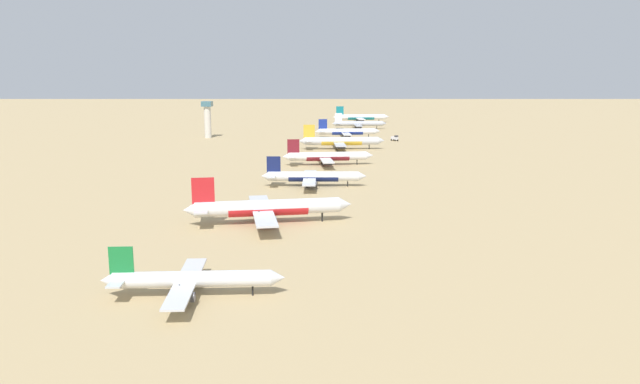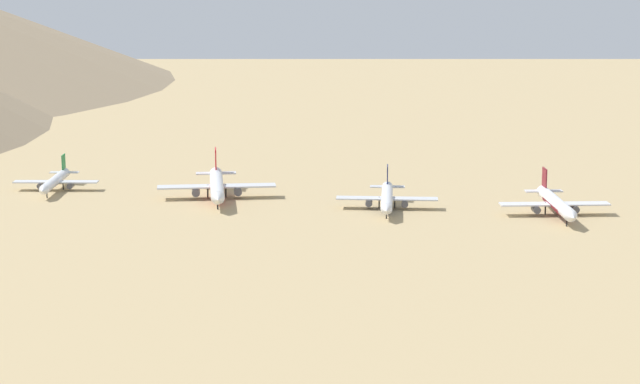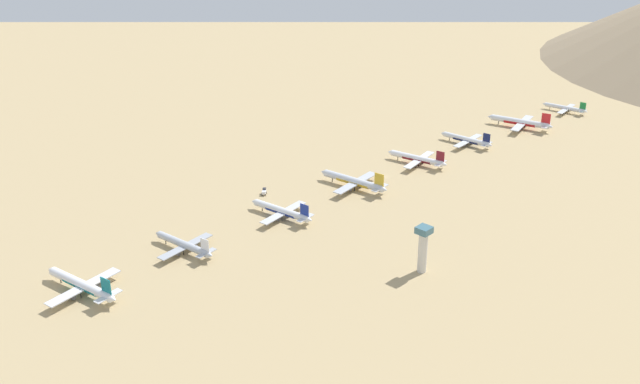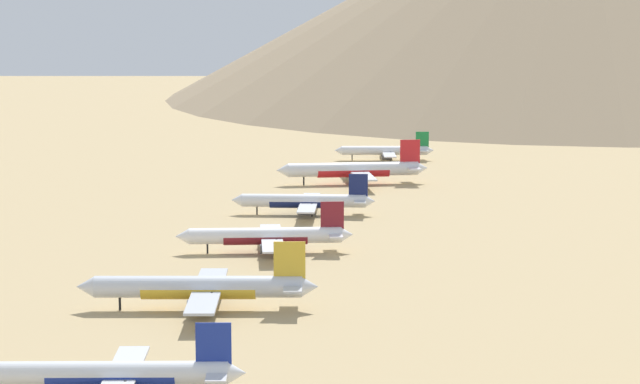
{
  "view_description": "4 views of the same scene",
  "coord_description": "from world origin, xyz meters",
  "px_view_note": "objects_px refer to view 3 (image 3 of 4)",
  "views": [
    {
      "loc": [
        8.32,
        -343.22,
        48.88
      ],
      "look_at": [
        -2.13,
        -129.83,
        5.47
      ],
      "focal_mm": 34.13,
      "sensor_mm": 36.0,
      "label": 1
    },
    {
      "loc": [
        392.35,
        -70.51,
        88.36
      ],
      "look_at": [
        -15.28,
        -116.2,
        4.08
      ],
      "focal_mm": 64.91,
      "sensor_mm": 36.0,
      "label": 2
    },
    {
      "loc": [
        -280.44,
        370.79,
        194.66
      ],
      "look_at": [
        9.83,
        55.29,
        3.54
      ],
      "focal_mm": 41.08,
      "sensor_mm": 36.0,
      "label": 3
    },
    {
      "loc": [
        -50.19,
        310.24,
        71.59
      ],
      "look_at": [
        -9.71,
        -113.22,
        3.72
      ],
      "focal_mm": 74.97,
      "sensor_mm": 36.0,
      "label": 4
    }
  ],
  "objects_px": {
    "service_truck": "(264,191)",
    "control_tower": "(423,247)",
    "parked_jet_2": "(467,140)",
    "parked_jet_0": "(565,108)",
    "parked_jet_5": "(282,211)",
    "parked_jet_7": "(82,285)",
    "parked_jet_4": "(354,181)",
    "parked_jet_6": "(184,245)",
    "parked_jet_3": "(418,159)",
    "parked_jet_1": "(520,122)"
  },
  "relations": [
    {
      "from": "parked_jet_4",
      "to": "parked_jet_7",
      "type": "height_order",
      "value": "parked_jet_4"
    },
    {
      "from": "parked_jet_2",
      "to": "service_truck",
      "type": "distance_m",
      "value": 174.52
    },
    {
      "from": "parked_jet_4",
      "to": "service_truck",
      "type": "height_order",
      "value": "parked_jet_4"
    },
    {
      "from": "parked_jet_3",
      "to": "control_tower",
      "type": "bearing_deg",
      "value": 126.51
    },
    {
      "from": "parked_jet_1",
      "to": "parked_jet_3",
      "type": "relative_size",
      "value": 1.14
    },
    {
      "from": "parked_jet_3",
      "to": "parked_jet_5",
      "type": "bearing_deg",
      "value": 85.69
    },
    {
      "from": "parked_jet_0",
      "to": "parked_jet_6",
      "type": "bearing_deg",
      "value": 83.76
    },
    {
      "from": "service_truck",
      "to": "control_tower",
      "type": "relative_size",
      "value": 0.21
    },
    {
      "from": "parked_jet_1",
      "to": "parked_jet_7",
      "type": "bearing_deg",
      "value": 84.52
    },
    {
      "from": "parked_jet_0",
      "to": "parked_jet_7",
      "type": "xyz_separation_m",
      "value": [
        44.08,
        440.07,
        1.12
      ]
    },
    {
      "from": "parked_jet_3",
      "to": "parked_jet_6",
      "type": "xyz_separation_m",
      "value": [
        18.65,
        192.88,
        -0.12
      ]
    },
    {
      "from": "parked_jet_1",
      "to": "parked_jet_5",
      "type": "xyz_separation_m",
      "value": [
        24.22,
        248.04,
        -0.67
      ]
    },
    {
      "from": "parked_jet_4",
      "to": "parked_jet_6",
      "type": "bearing_deg",
      "value": 84.49
    },
    {
      "from": "service_truck",
      "to": "parked_jet_7",
      "type": "bearing_deg",
      "value": 98.43
    },
    {
      "from": "parked_jet_4",
      "to": "service_truck",
      "type": "xyz_separation_m",
      "value": [
        36.59,
        46.88,
        -3.02
      ]
    },
    {
      "from": "parked_jet_1",
      "to": "service_truck",
      "type": "bearing_deg",
      "value": 76.07
    },
    {
      "from": "parked_jet_6",
      "to": "service_truck",
      "type": "distance_m",
      "value": 86.54
    },
    {
      "from": "parked_jet_3",
      "to": "parked_jet_5",
      "type": "relative_size",
      "value": 1.0
    },
    {
      "from": "parked_jet_5",
      "to": "parked_jet_6",
      "type": "xyz_separation_m",
      "value": [
        9.13,
        66.53,
        -0.11
      ]
    },
    {
      "from": "parked_jet_1",
      "to": "parked_jet_3",
      "type": "distance_m",
      "value": 122.58
    },
    {
      "from": "service_truck",
      "to": "control_tower",
      "type": "bearing_deg",
      "value": 174.8
    },
    {
      "from": "parked_jet_5",
      "to": "parked_jet_7",
      "type": "height_order",
      "value": "parked_jet_7"
    },
    {
      "from": "parked_jet_2",
      "to": "parked_jet_5",
      "type": "xyz_separation_m",
      "value": [
        13.41,
        184.73,
        0.24
      ]
    },
    {
      "from": "parked_jet_5",
      "to": "parked_jet_4",
      "type": "bearing_deg",
      "value": -93.07
    },
    {
      "from": "parked_jet_5",
      "to": "service_truck",
      "type": "distance_m",
      "value": 37.17
    },
    {
      "from": "parked_jet_2",
      "to": "parked_jet_4",
      "type": "height_order",
      "value": "parked_jet_4"
    },
    {
      "from": "parked_jet_6",
      "to": "parked_jet_7",
      "type": "xyz_separation_m",
      "value": [
        2.68,
        61.19,
        0.59
      ]
    },
    {
      "from": "parked_jet_4",
      "to": "control_tower",
      "type": "bearing_deg",
      "value": 148.53
    },
    {
      "from": "parked_jet_4",
      "to": "parked_jet_5",
      "type": "bearing_deg",
      "value": 86.93
    },
    {
      "from": "service_truck",
      "to": "control_tower",
      "type": "distance_m",
      "value": 134.07
    },
    {
      "from": "parked_jet_5",
      "to": "parked_jet_6",
      "type": "relative_size",
      "value": 1.04
    },
    {
      "from": "parked_jet_0",
      "to": "parked_jet_1",
      "type": "relative_size",
      "value": 0.75
    },
    {
      "from": "parked_jet_7",
      "to": "control_tower",
      "type": "distance_m",
      "value": 173.25
    },
    {
      "from": "parked_jet_1",
      "to": "parked_jet_5",
      "type": "height_order",
      "value": "parked_jet_1"
    },
    {
      "from": "service_truck",
      "to": "parked_jet_5",
      "type": "bearing_deg",
      "value": 153.47
    },
    {
      "from": "parked_jet_0",
      "to": "parked_jet_6",
      "type": "distance_m",
      "value": 381.13
    },
    {
      "from": "parked_jet_0",
      "to": "service_truck",
      "type": "xyz_separation_m",
      "value": [
        65.45,
        295.78,
        -1.81
      ]
    },
    {
      "from": "parked_jet_5",
      "to": "service_truck",
      "type": "bearing_deg",
      "value": -26.53
    },
    {
      "from": "parked_jet_0",
      "to": "service_truck",
      "type": "height_order",
      "value": "parked_jet_0"
    },
    {
      "from": "parked_jet_4",
      "to": "control_tower",
      "type": "distance_m",
      "value": 113.36
    },
    {
      "from": "parked_jet_3",
      "to": "service_truck",
      "type": "height_order",
      "value": "parked_jet_3"
    },
    {
      "from": "parked_jet_5",
      "to": "parked_jet_2",
      "type": "bearing_deg",
      "value": -94.15
    },
    {
      "from": "parked_jet_2",
      "to": "control_tower",
      "type": "relative_size",
      "value": 1.71
    },
    {
      "from": "parked_jet_0",
      "to": "parked_jet_2",
      "type": "bearing_deg",
      "value": 81.6
    },
    {
      "from": "parked_jet_3",
      "to": "parked_jet_6",
      "type": "distance_m",
      "value": 193.78
    },
    {
      "from": "parked_jet_0",
      "to": "parked_jet_2",
      "type": "distance_m",
      "value": 129.0
    },
    {
      "from": "parked_jet_2",
      "to": "parked_jet_5",
      "type": "height_order",
      "value": "parked_jet_5"
    },
    {
      "from": "parked_jet_6",
      "to": "control_tower",
      "type": "distance_m",
      "value": 130.39
    },
    {
      "from": "parked_jet_1",
      "to": "service_truck",
      "type": "xyz_separation_m",
      "value": [
        57.4,
        231.48,
        -3.11
      ]
    },
    {
      "from": "parked_jet_2",
      "to": "parked_jet_3",
      "type": "relative_size",
      "value": 0.95
    }
  ]
}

